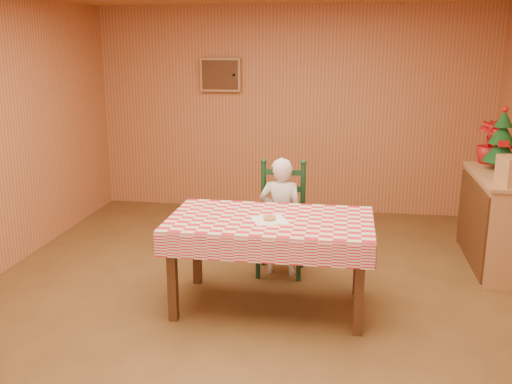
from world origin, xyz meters
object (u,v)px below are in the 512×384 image
(ladder_chair, at_px, (281,221))
(christmas_tree, at_px, (502,141))
(dining_table, at_px, (270,228))
(shelf_unit, at_px, (499,222))
(seated_child, at_px, (281,217))

(ladder_chair, xyz_separation_m, christmas_tree, (2.08, 0.68, 0.71))
(dining_table, height_order, ladder_chair, ladder_chair)
(shelf_unit, distance_m, christmas_tree, 0.79)
(ladder_chair, relative_size, christmas_tree, 1.74)
(ladder_chair, height_order, christmas_tree, christmas_tree)
(ladder_chair, height_order, seated_child, seated_child)
(ladder_chair, distance_m, christmas_tree, 2.30)
(christmas_tree, bearing_deg, seated_child, -160.54)
(shelf_unit, height_order, christmas_tree, christmas_tree)
(dining_table, bearing_deg, ladder_chair, 90.00)
(ladder_chair, distance_m, seated_child, 0.08)
(dining_table, height_order, christmas_tree, christmas_tree)
(seated_child, xyz_separation_m, christmas_tree, (2.08, 0.73, 0.65))
(ladder_chair, xyz_separation_m, seated_child, (-0.00, -0.06, 0.06))
(dining_table, height_order, seated_child, seated_child)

